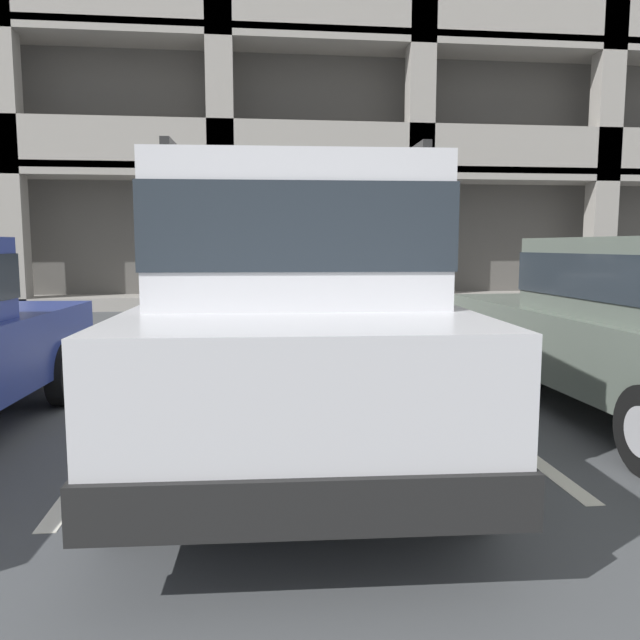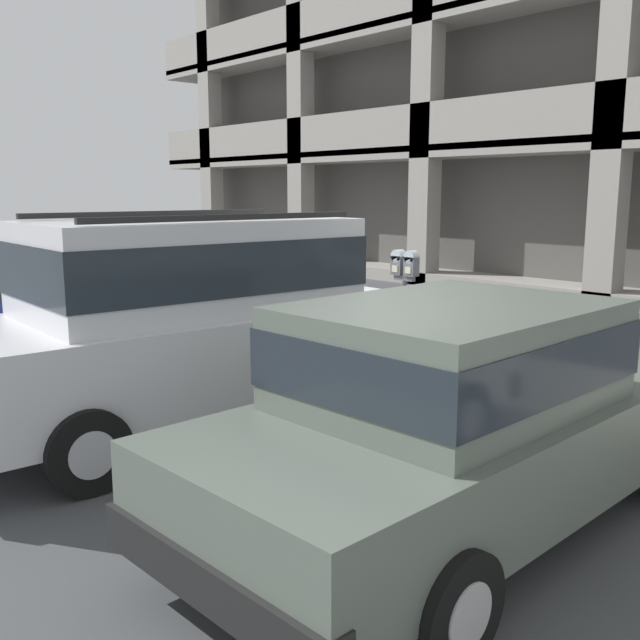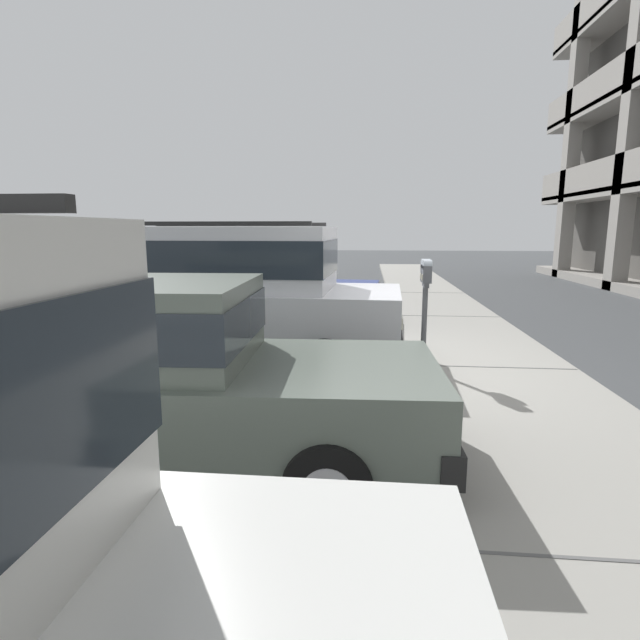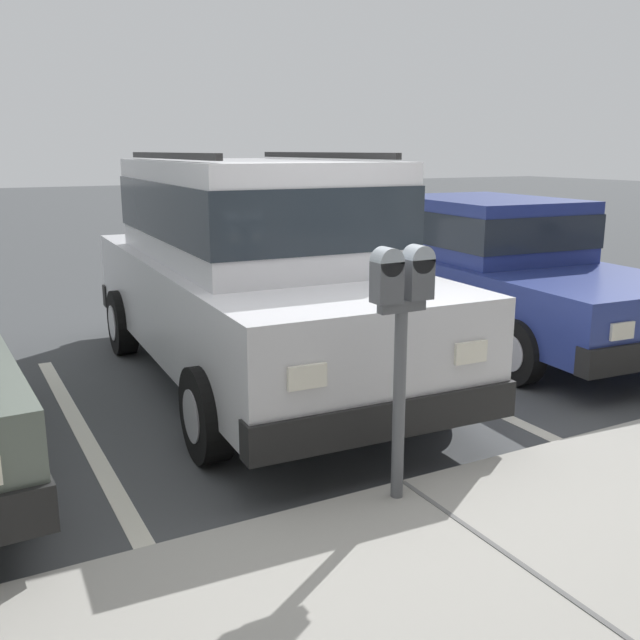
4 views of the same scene
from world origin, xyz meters
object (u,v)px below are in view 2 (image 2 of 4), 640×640
object	(u,v)px
silver_suv	(194,314)
dark_hatchback	(466,408)
red_sedan	(53,307)
parking_meter_near	(404,282)

from	to	relation	value
silver_suv	dark_hatchback	size ratio (longest dim) A/B	1.07
silver_suv	red_sedan	size ratio (longest dim) A/B	1.06
silver_suv	parking_meter_near	xyz separation A→B (m)	(0.26, 2.68, 0.11)
red_sedan	silver_suv	bearing A→B (deg)	7.63
parking_meter_near	red_sedan	bearing A→B (deg)	-138.22
red_sedan	parking_meter_near	bearing A→B (deg)	45.62
silver_suv	dark_hatchback	distance (m)	3.03
silver_suv	dark_hatchback	xyz separation A→B (m)	(3.01, 0.19, -0.27)
parking_meter_near	silver_suv	bearing A→B (deg)	-95.47
silver_suv	red_sedan	world-z (taller)	silver_suv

